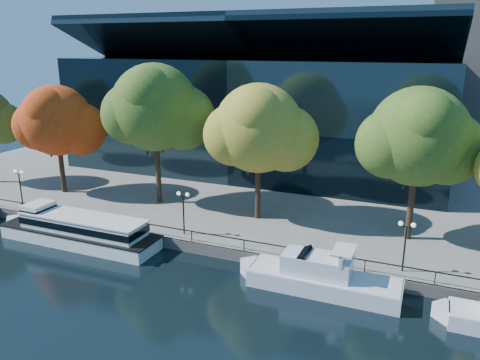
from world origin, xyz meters
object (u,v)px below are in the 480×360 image
at_px(tour_boat, 75,228).
at_px(lamp_2, 406,235).
at_px(cruiser_near, 317,276).
at_px(tree_2, 156,110).
at_px(lamp_1, 183,203).
at_px(tree_1, 58,122).
at_px(lamp_0, 19,180).
at_px(tree_4, 420,139).
at_px(tree_3, 260,130).

height_order(tour_boat, lamp_2, lamp_2).
distance_m(cruiser_near, tree_2, 24.84).
distance_m(lamp_1, lamp_2, 19.13).
distance_m(tree_1, lamp_1, 20.80).
distance_m(tour_boat, lamp_1, 10.47).
bearing_deg(lamp_1, tree_2, 134.59).
bearing_deg(tree_1, lamp_2, -8.54).
xyz_separation_m(cruiser_near, tree_1, (-32.59, 9.32, 8.19)).
bearing_deg(cruiser_near, lamp_0, 173.88).
height_order(cruiser_near, tree_2, tree_2).
bearing_deg(tour_boat, tree_2, 75.60).
bearing_deg(tree_4, tree_1, -178.50).
distance_m(lamp_0, lamp_2, 38.94).
xyz_separation_m(tree_1, tree_3, (24.21, 0.65, 0.61)).
height_order(cruiser_near, lamp_2, lamp_2).
relative_size(cruiser_near, tree_4, 0.92).
distance_m(tree_4, lamp_2, 9.13).
height_order(cruiser_near, lamp_0, lamp_0).
xyz_separation_m(tree_2, lamp_2, (25.93, -6.90, -7.25)).
relative_size(tree_1, lamp_0, 3.10).
xyz_separation_m(cruiser_near, lamp_1, (-13.33, 3.55, 2.86)).
relative_size(tree_3, lamp_1, 3.32).
xyz_separation_m(tree_1, lamp_0, (-0.55, -5.76, -5.33)).
bearing_deg(tree_2, tree_4, -0.29).
distance_m(tree_1, tree_3, 24.23).
xyz_separation_m(cruiser_near, lamp_2, (5.80, 3.55, 2.86)).
distance_m(tree_1, lamp_0, 7.87).
xyz_separation_m(tree_4, lamp_0, (-39.06, -6.77, -6.12)).
relative_size(tour_boat, tree_3, 1.29).
bearing_deg(lamp_0, tree_1, 84.52).
bearing_deg(lamp_1, lamp_2, 0.00).
xyz_separation_m(cruiser_near, lamp_0, (-33.14, 3.55, 2.86)).
bearing_deg(tree_1, tour_boat, -43.69).
relative_size(lamp_0, lamp_1, 1.00).
bearing_deg(lamp_2, lamp_1, 180.00).
bearing_deg(tree_4, tree_2, 179.71).
distance_m(tree_2, lamp_0, 16.42).
bearing_deg(tree_4, lamp_1, -160.61).
relative_size(cruiser_near, tree_3, 0.93).
distance_m(tree_1, lamp_2, 39.18).
bearing_deg(lamp_2, cruiser_near, -148.52).
bearing_deg(tree_3, tour_boat, -145.35).
relative_size(lamp_0, lamp_2, 1.00).
bearing_deg(tree_2, tree_1, -174.77).
bearing_deg(lamp_2, tree_1, 171.46).
bearing_deg(tour_boat, cruiser_near, 0.04).
height_order(cruiser_near, tree_1, tree_1).
distance_m(tree_2, lamp_2, 27.80).
bearing_deg(lamp_2, tree_3, 155.65).
xyz_separation_m(lamp_0, lamp_1, (19.82, 0.00, 0.00)).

